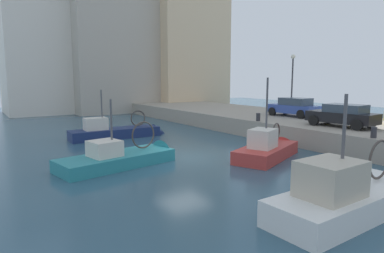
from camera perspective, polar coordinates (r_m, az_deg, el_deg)
The scene contains 14 objects.
water_surface at distance 18.04m, azimuth -1.46°, elevation -5.17°, with size 80.00×80.00×0.00m, color #2D5166.
quay_wall at distance 25.85m, azimuth 20.64°, elevation -0.29°, with size 9.00×56.00×1.20m, color #9E9384.
fishing_boat_red at distance 18.53m, azimuth 12.74°, elevation -4.57°, with size 5.67×3.65×4.98m.
fishing_boat_navy at distance 24.51m, azimuth -12.02°, elevation -1.55°, with size 6.99×2.03×4.09m.
fishing_boat_white at distance 12.02m, azimuth 25.34°, elevation -11.98°, with size 6.80×2.21×4.56m.
fishing_boat_teal at distance 16.88m, azimuth -11.03°, elevation -5.91°, with size 6.57×3.00×4.09m.
parked_car_blue at distance 27.45m, azimuth 16.61°, elevation 3.15°, with size 1.99×4.01×1.44m.
parked_car_black at distance 22.61m, azimuth 23.87°, elevation 1.75°, with size 2.19×4.11×1.38m.
mooring_bollard_south at distance 19.10m, azimuth 28.07°, elevation -0.88°, with size 0.28×0.28×0.55m, color #2D2D33.
mooring_bollard_mid at distance 23.89m, azimuth 10.99°, elevation 1.55°, with size 0.28×0.28×0.55m, color #2D2D33.
quay_streetlamp at distance 29.22m, azimuth 16.42°, elevation 8.39°, with size 0.36×0.36×4.83m.
waterfront_building_west at distance 44.64m, azimuth -23.86°, elevation 10.88°, with size 8.68×8.72×13.62m.
waterfront_building_west_mid at distance 47.37m, azimuth -1.53°, elevation 16.79°, with size 9.91×8.84×22.55m.
waterfront_building_central at distance 44.73m, azimuth -13.30°, elevation 14.71°, with size 11.10×9.11×18.86m.
Camera 1 is at (-9.35, -14.86, 4.14)m, focal length 31.95 mm.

